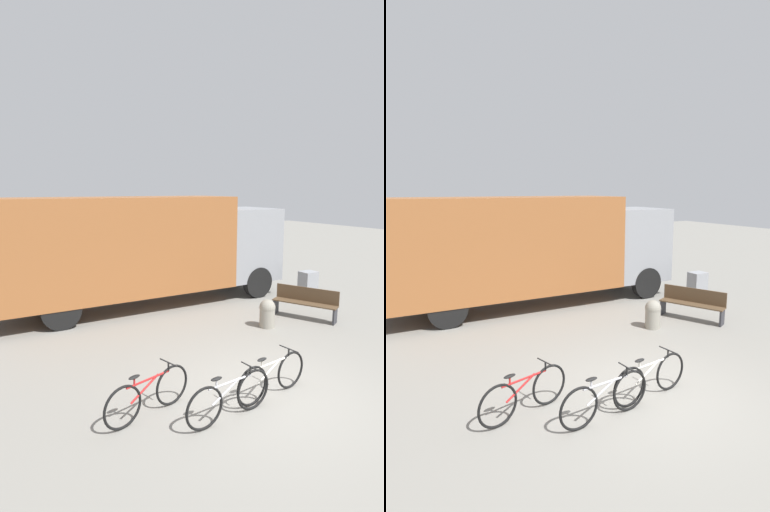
# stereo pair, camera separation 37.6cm
# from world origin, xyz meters

# --- Properties ---
(ground_plane) EXTENTS (60.00, 60.00, 0.00)m
(ground_plane) POSITION_xyz_m (0.00, 0.00, 0.00)
(ground_plane) COLOR gray
(delivery_truck) EXTENTS (9.54, 2.57, 3.52)m
(delivery_truck) POSITION_xyz_m (0.43, 6.51, 1.96)
(delivery_truck) COLOR #99592D
(delivery_truck) RESTS_ON ground
(park_bench) EXTENTS (1.14, 1.86, 0.90)m
(park_bench) POSITION_xyz_m (3.90, 2.89, 0.50)
(park_bench) COLOR brown
(park_bench) RESTS_ON ground
(bicycle_near) EXTENTS (1.73, 0.55, 0.82)m
(bicycle_near) POSITION_xyz_m (-2.25, 0.56, 0.39)
(bicycle_near) COLOR black
(bicycle_near) RESTS_ON ground
(bicycle_middle) EXTENTS (1.77, 0.44, 0.82)m
(bicycle_middle) POSITION_xyz_m (-1.15, -0.22, 0.39)
(bicycle_middle) COLOR black
(bicycle_middle) RESTS_ON ground
(bicycle_far) EXTENTS (1.77, 0.44, 0.82)m
(bicycle_far) POSITION_xyz_m (-0.05, -0.02, 0.39)
(bicycle_far) COLOR black
(bicycle_far) RESTS_ON ground
(bollard_near_bench) EXTENTS (0.44, 0.44, 0.78)m
(bollard_near_bench) POSITION_xyz_m (2.40, 2.86, 0.41)
(bollard_near_bench) COLOR gray
(bollard_near_bench) RESTS_ON ground
(utility_box) EXTENTS (0.56, 0.46, 0.93)m
(utility_box) POSITION_xyz_m (5.66, 4.42, 0.47)
(utility_box) COLOR gray
(utility_box) RESTS_ON ground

